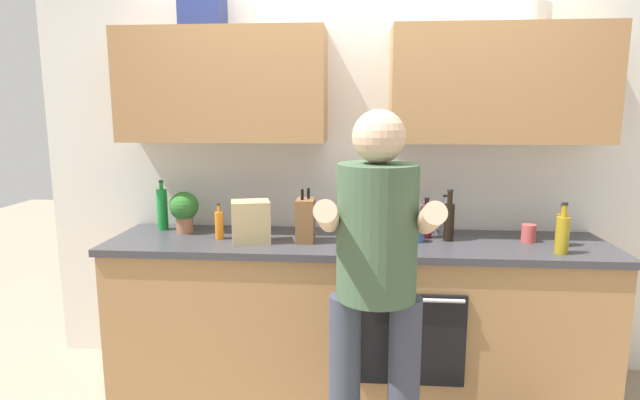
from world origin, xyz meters
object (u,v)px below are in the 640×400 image
object	(u,v)px
person_standing	(376,270)
cup_tea	(417,233)
cup_ceramic	(529,233)
knife_block	(305,220)
bottle_syrup	(562,229)
bottle_hotsauce	(402,221)
bottle_oil	(562,234)
potted_herb	(184,209)
bottle_juice	(219,225)
grocery_bag_bread	(251,222)
bottle_soda	(162,209)
bottle_wine	(426,222)
bottle_soy	(449,220)
bottle_water	(444,220)

from	to	relation	value
person_standing	cup_tea	size ratio (longest dim) A/B	16.50
cup_ceramic	knife_block	xyz separation A→B (m)	(-1.26, -0.10, 0.07)
bottle_syrup	cup_ceramic	world-z (taller)	bottle_syrup
bottle_hotsauce	cup_tea	xyz separation A→B (m)	(0.08, -0.08, -0.05)
bottle_oil	cup_tea	distance (m)	0.75
bottle_hotsauce	bottle_syrup	bearing A→B (deg)	-6.81
potted_herb	bottle_juice	bearing A→B (deg)	-28.60
cup_tea	bottle_oil	bearing A→B (deg)	-14.38
bottle_syrup	potted_herb	world-z (taller)	potted_herb
bottle_juice	grocery_bag_bread	distance (m)	0.21
cup_tea	knife_block	bearing A→B (deg)	-175.54
bottle_oil	bottle_hotsauce	distance (m)	0.85
bottle_juice	person_standing	bearing A→B (deg)	-39.94
bottle_soda	cup_tea	size ratio (longest dim) A/B	3.10
bottle_wine	bottle_soda	world-z (taller)	bottle_soda
person_standing	knife_block	world-z (taller)	person_standing
bottle_juice	potted_herb	size ratio (longest dim) A/B	0.83
bottle_oil	cup_ceramic	distance (m)	0.26
bottle_wine	bottle_hotsauce	world-z (taller)	bottle_hotsauce
knife_block	bottle_soy	bearing A→B (deg)	6.11
bottle_hotsauce	knife_block	xyz separation A→B (m)	(-0.55, -0.13, 0.02)
bottle_syrup	bottle_water	world-z (taller)	bottle_water
bottle_soda	knife_block	size ratio (longest dim) A/B	1.02
cup_ceramic	grocery_bag_bread	bearing A→B (deg)	-174.97
bottle_syrup	cup_tea	bearing A→B (deg)	178.11
bottle_syrup	potted_herb	xyz separation A→B (m)	(-2.16, 0.14, 0.05)
bottle_wine	cup_tea	distance (m)	0.13
bottle_hotsauce	knife_block	size ratio (longest dim) A/B	0.82
bottle_syrup	potted_herb	bearing A→B (deg)	176.40
bottle_oil	bottle_water	xyz separation A→B (m)	(-0.55, 0.34, -0.01)
grocery_bag_bread	person_standing	bearing A→B (deg)	-44.72
bottle_juice	bottle_soy	bearing A→B (deg)	2.87
bottle_syrup	potted_herb	distance (m)	2.17
bottle_wine	bottle_juice	distance (m)	1.20
bottle_oil	bottle_hotsauce	world-z (taller)	bottle_oil
bottle_oil	bottle_hotsauce	size ratio (longest dim) A/B	1.09
bottle_oil	grocery_bag_bread	world-z (taller)	bottle_oil
person_standing	bottle_wine	world-z (taller)	person_standing
person_standing	bottle_syrup	distance (m)	1.27
bottle_soda	person_standing	bearing A→B (deg)	-36.01
bottle_syrup	bottle_water	distance (m)	0.63
potted_herb	grocery_bag_bread	distance (m)	0.49
potted_herb	bottle_soy	bearing A→B (deg)	-2.65
bottle_oil	knife_block	xyz separation A→B (m)	(-1.35, 0.14, 0.02)
bottle_hotsauce	bottle_soy	bearing A→B (deg)	-8.49
bottle_wine	bottle_water	distance (m)	0.13
bottle_oil	bottle_soy	distance (m)	0.59
bottle_juice	potted_herb	xyz separation A→B (m)	(-0.25, 0.14, 0.06)
bottle_juice	grocery_bag_bread	xyz separation A→B (m)	(0.20, -0.06, 0.04)
knife_block	potted_herb	size ratio (longest dim) A/B	1.21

